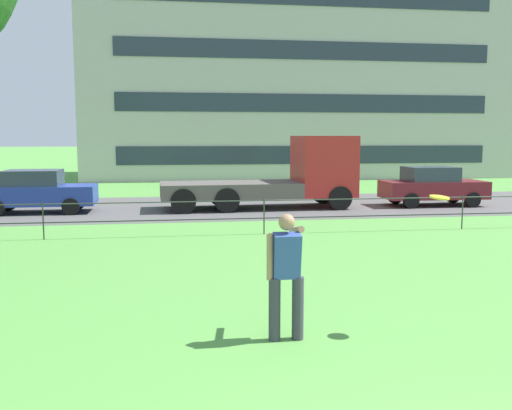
{
  "coord_description": "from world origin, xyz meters",
  "views": [
    {
      "loc": [
        -2.54,
        -3.35,
        2.75
      ],
      "look_at": [
        -0.84,
        8.17,
        1.34
      ],
      "focal_mm": 40.1,
      "sensor_mm": 36.0,
      "label": 1
    }
  ],
  "objects_px": {
    "car_maroon_far_left": "(432,186)",
    "apartment_building_background": "(290,82)",
    "frisbee": "(439,197)",
    "car_blue_right": "(37,191)",
    "person_thrower": "(286,272)",
    "flatbed_truck_left": "(286,176)"
  },
  "relations": [
    {
      "from": "person_thrower",
      "to": "flatbed_truck_left",
      "type": "height_order",
      "value": "flatbed_truck_left"
    },
    {
      "from": "person_thrower",
      "to": "frisbee",
      "type": "height_order",
      "value": "frisbee"
    },
    {
      "from": "person_thrower",
      "to": "frisbee",
      "type": "bearing_deg",
      "value": 0.61
    },
    {
      "from": "flatbed_truck_left",
      "to": "car_maroon_far_left",
      "type": "height_order",
      "value": "flatbed_truck_left"
    },
    {
      "from": "car_blue_right",
      "to": "flatbed_truck_left",
      "type": "height_order",
      "value": "flatbed_truck_left"
    },
    {
      "from": "car_blue_right",
      "to": "apartment_building_background",
      "type": "relative_size",
      "value": 0.14
    },
    {
      "from": "car_maroon_far_left",
      "to": "apartment_building_background",
      "type": "height_order",
      "value": "apartment_building_background"
    },
    {
      "from": "flatbed_truck_left",
      "to": "person_thrower",
      "type": "bearing_deg",
      "value": -101.41
    },
    {
      "from": "frisbee",
      "to": "car_blue_right",
      "type": "bearing_deg",
      "value": 121.28
    },
    {
      "from": "flatbed_truck_left",
      "to": "car_blue_right",
      "type": "bearing_deg",
      "value": -179.0
    },
    {
      "from": "person_thrower",
      "to": "apartment_building_background",
      "type": "relative_size",
      "value": 0.06
    },
    {
      "from": "frisbee",
      "to": "car_maroon_far_left",
      "type": "distance_m",
      "value": 15.38
    },
    {
      "from": "car_blue_right",
      "to": "person_thrower",
      "type": "bearing_deg",
      "value": -65.69
    },
    {
      "from": "person_thrower",
      "to": "car_maroon_far_left",
      "type": "height_order",
      "value": "person_thrower"
    },
    {
      "from": "person_thrower",
      "to": "apartment_building_background",
      "type": "xyz_separation_m",
      "value": [
        6.82,
        32.62,
        5.58
      ]
    },
    {
      "from": "person_thrower",
      "to": "frisbee",
      "type": "xyz_separation_m",
      "value": [
        2.15,
        0.02,
        0.98
      ]
    },
    {
      "from": "car_blue_right",
      "to": "car_maroon_far_left",
      "type": "height_order",
      "value": "same"
    },
    {
      "from": "apartment_building_background",
      "to": "person_thrower",
      "type": "bearing_deg",
      "value": -101.81
    },
    {
      "from": "person_thrower",
      "to": "car_maroon_far_left",
      "type": "xyz_separation_m",
      "value": [
        8.7,
        13.89,
        -0.15
      ]
    },
    {
      "from": "car_blue_right",
      "to": "car_maroon_far_left",
      "type": "bearing_deg",
      "value": -0.11
    },
    {
      "from": "person_thrower",
      "to": "car_blue_right",
      "type": "relative_size",
      "value": 0.43
    },
    {
      "from": "car_blue_right",
      "to": "flatbed_truck_left",
      "type": "distance_m",
      "value": 9.14
    }
  ]
}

